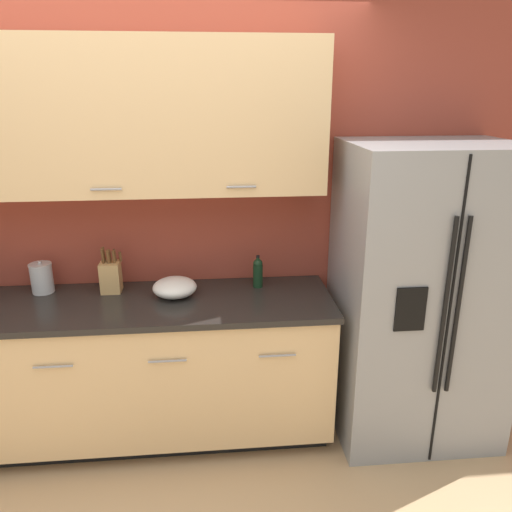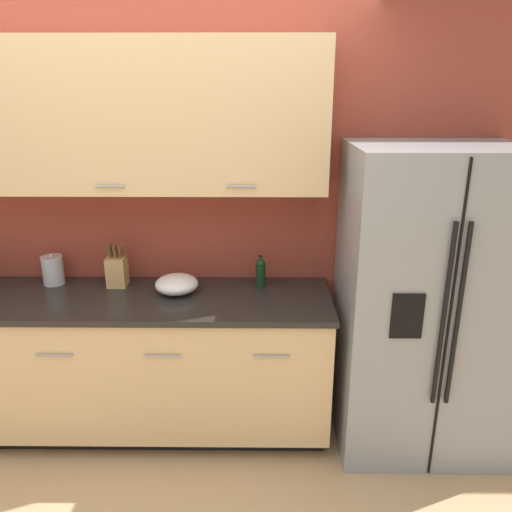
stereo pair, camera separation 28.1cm
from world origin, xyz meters
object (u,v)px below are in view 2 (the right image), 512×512
(refrigerator, at_px, (425,303))
(oil_bottle, at_px, (261,272))
(knife_block, at_px, (117,270))
(steel_canister, at_px, (53,270))
(mixing_bowl, at_px, (177,284))

(refrigerator, xyz_separation_m, oil_bottle, (-0.94, 0.21, 0.10))
(refrigerator, bearing_deg, knife_block, 173.25)
(steel_canister, bearing_deg, refrigerator, -6.27)
(refrigerator, relative_size, mixing_bowl, 6.98)
(oil_bottle, bearing_deg, mixing_bowl, -168.96)
(knife_block, distance_m, mixing_bowl, 0.40)
(knife_block, xyz_separation_m, mixing_bowl, (0.38, -0.11, -0.05))
(refrigerator, relative_size, knife_block, 6.41)
(knife_block, relative_size, steel_canister, 1.43)
(refrigerator, bearing_deg, oil_bottle, 167.65)
(oil_bottle, relative_size, steel_canister, 1.03)
(refrigerator, bearing_deg, mixing_bowl, 175.65)
(knife_block, relative_size, mixing_bowl, 1.09)
(refrigerator, height_order, mixing_bowl, refrigerator)
(refrigerator, distance_m, mixing_bowl, 1.44)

